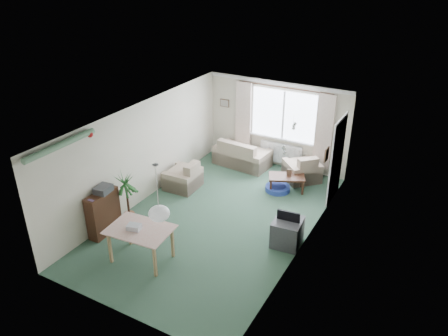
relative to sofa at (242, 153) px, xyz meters
The scene contains 25 objects.
ground 2.88m from the sofa, 74.34° to the right, with size 6.50×6.50×0.00m, color #30513E.
window 1.56m from the sofa, 26.31° to the left, with size 1.80×0.03×1.30m, color white.
curtain_rod 2.16m from the sofa, 22.39° to the left, with size 2.60×0.03×0.03m, color black.
curtain_left 0.98m from the sofa, 115.25° to the left, with size 0.45×0.08×2.00m, color beige.
curtain_right 2.33m from the sofa, 10.16° to the left, with size 0.45×0.08×2.00m, color beige.
radiator 1.07m from the sofa, 24.38° to the left, with size 1.20×0.10×0.55m, color white.
doorway 2.88m from the sofa, 11.29° to the right, with size 0.03×0.95×2.00m, color black.
pendant_lamp 5.26m from the sofa, 79.12° to the right, with size 0.36×0.36×0.36m, color white.
tinsel_garland 5.52m from the sofa, 102.82° to the right, with size 1.60×1.60×0.12m, color #196626.
bauble_cluster_a 3.33m from the sofa, 41.78° to the right, with size 0.20×0.20×0.20m, color silver.
bauble_cluster_b 4.28m from the sofa, 52.14° to the right, with size 0.20×0.20×0.20m, color silver.
wall_picture_back 1.51m from the sofa, 149.94° to the left, with size 0.28×0.03×0.22m, color brown.
wall_picture_right 3.37m from the sofa, 29.40° to the right, with size 0.03×0.24×0.30m, color brown.
sofa is the anchor object (origin of this frame).
armchair_corner 1.76m from the sofa, ahead, with size 0.83×0.78×0.74m, color #BEAA90.
armchair_left 2.03m from the sofa, 111.04° to the right, with size 0.81×0.77×0.72m, color beige.
coffee_table 1.80m from the sofa, 25.18° to the right, with size 0.88×0.49×0.40m, color black.
photo_frame 1.80m from the sofa, 23.00° to the right, with size 0.12×0.02×0.16m, color #4E3628.
bookshelf 4.48m from the sofa, 103.80° to the right, with size 0.26×0.79×0.96m, color black.
hifi_box 4.47m from the sofa, 103.56° to the right, with size 0.28×0.35×0.14m, color #343539.
houseplant 3.90m from the sofa, 103.04° to the right, with size 0.52×0.52×1.20m, color #1E5A2A.
dining_table 4.71m from the sofa, 87.56° to the right, with size 1.10×0.73×0.69m, color tan.
gift_box 4.78m from the sofa, 88.59° to the right, with size 0.25×0.18×0.12m, color silver.
tv_cube 3.78m from the sofa, 49.20° to the right, with size 0.56×0.62×0.56m, color #303034.
pet_bed 1.73m from the sofa, 31.49° to the right, with size 0.62×0.62×0.12m, color navy.
Camera 1 is at (4.14, -7.18, 5.39)m, focal length 35.00 mm.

